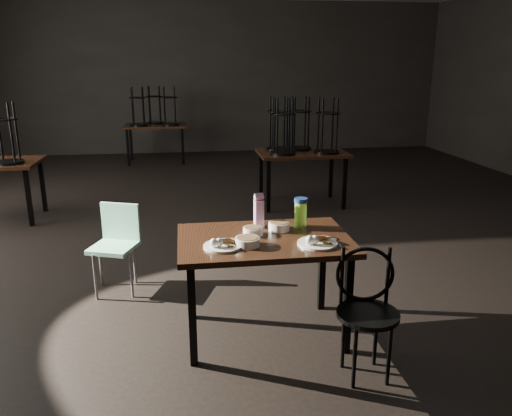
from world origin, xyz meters
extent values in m
plane|color=black|center=(0.00, 0.00, 0.00)|extent=(12.00, 12.00, 0.00)
cube|color=black|center=(0.00, 6.00, 1.60)|extent=(10.00, 0.04, 3.20)
cube|color=black|center=(-0.21, -1.92, 0.73)|extent=(1.20, 0.80, 0.04)
cube|color=black|center=(-0.73, -2.24, 0.35)|extent=(0.05, 0.05, 0.71)
cube|color=black|center=(0.31, -2.24, 0.35)|extent=(0.05, 0.05, 0.71)
cube|color=black|center=(-0.73, -1.60, 0.35)|extent=(0.05, 0.05, 0.71)
cube|color=black|center=(0.31, -1.60, 0.35)|extent=(0.05, 0.05, 0.71)
cylinder|color=white|center=(-0.51, -2.07, 0.76)|extent=(0.26, 0.26, 0.02)
cube|color=#9C6837|center=(-0.50, -2.02, 0.81)|extent=(0.09, 0.09, 0.04)
cube|color=#9C6837|center=(-0.47, -2.02, 0.81)|extent=(0.11, 0.11, 0.03)
ellipsoid|color=white|center=(-0.57, -2.10, 0.80)|extent=(0.05, 0.05, 0.06)
ellipsoid|color=white|center=(-0.53, -2.10, 0.80)|extent=(0.05, 0.05, 0.06)
cylinder|color=white|center=(0.12, -2.11, 0.76)|extent=(0.27, 0.27, 0.02)
cube|color=#9C6837|center=(0.13, -2.07, 0.81)|extent=(0.10, 0.10, 0.05)
cube|color=#9C6837|center=(0.16, -2.07, 0.81)|extent=(0.11, 0.11, 0.03)
ellipsoid|color=white|center=(0.06, -2.15, 0.80)|extent=(0.05, 0.05, 0.06)
ellipsoid|color=white|center=(0.10, -2.15, 0.80)|extent=(0.05, 0.05, 0.06)
cylinder|color=white|center=(-0.28, -1.85, 0.78)|extent=(0.14, 0.14, 0.05)
cylinder|color=brown|center=(-0.28, -1.85, 0.80)|extent=(0.12, 0.12, 0.01)
cylinder|color=white|center=(-0.07, -1.78, 0.78)|extent=(0.15, 0.15, 0.06)
cylinder|color=brown|center=(-0.07, -1.78, 0.80)|extent=(0.13, 0.13, 0.01)
cylinder|color=white|center=(-0.34, -2.07, 0.78)|extent=(0.17, 0.17, 0.06)
cylinder|color=brown|center=(-0.34, -2.07, 0.80)|extent=(0.14, 0.14, 0.01)
cube|color=#7E1768|center=(-0.21, -1.68, 0.85)|extent=(0.07, 0.07, 0.21)
cube|color=#7E1768|center=(-0.21, -1.68, 0.98)|extent=(0.07, 0.07, 0.06)
cylinder|color=#9FF046|center=(0.10, -1.72, 0.84)|extent=(0.10, 0.10, 0.19)
cylinder|color=navy|center=(0.10, -1.72, 0.95)|extent=(0.11, 0.11, 0.03)
ellipsoid|color=silver|center=(0.27, -2.02, 0.76)|extent=(0.04, 0.06, 0.01)
cube|color=silver|center=(0.27, -2.13, 0.75)|extent=(0.01, 0.13, 0.00)
cylinder|color=black|center=(0.34, -2.53, 0.44)|extent=(0.39, 0.39, 0.03)
torus|color=black|center=(0.37, -2.37, 0.63)|extent=(0.37, 0.09, 0.37)
cylinder|color=black|center=(0.45, -2.42, 0.22)|extent=(0.03, 0.03, 0.44)
cylinder|color=black|center=(0.23, -2.42, 0.22)|extent=(0.03, 0.03, 0.44)
cylinder|color=black|center=(0.23, -2.64, 0.22)|extent=(0.03, 0.03, 0.44)
cylinder|color=black|center=(0.45, -2.64, 0.22)|extent=(0.03, 0.03, 0.44)
cube|color=#7FC6A9|center=(-1.37, -1.03, 0.41)|extent=(0.45, 0.45, 0.04)
cube|color=#7FC6A9|center=(-1.31, -0.89, 0.59)|extent=(0.34, 0.15, 0.33)
cylinder|color=slate|center=(-1.51, -1.18, 0.20)|extent=(0.02, 0.02, 0.41)
cylinder|color=slate|center=(-1.22, -1.18, 0.20)|extent=(0.02, 0.02, 0.41)
cylinder|color=slate|center=(-1.51, -0.88, 0.20)|extent=(0.02, 0.02, 0.41)
cylinder|color=slate|center=(-1.22, -0.88, 0.20)|extent=(0.02, 0.02, 0.41)
cube|color=black|center=(-2.61, 0.98, 0.35)|extent=(0.05, 0.05, 0.71)
cube|color=black|center=(-2.61, 1.62, 0.35)|extent=(0.05, 0.05, 0.71)
cylinder|color=black|center=(-2.83, 1.15, 0.77)|extent=(0.34, 0.34, 0.03)
torus|color=black|center=(-2.83, 1.15, 1.27)|extent=(0.32, 0.32, 0.02)
cylinder|color=black|center=(-2.73, 1.25, 1.13)|extent=(0.03, 0.03, 0.70)
cylinder|color=black|center=(-2.73, 1.05, 1.13)|extent=(0.03, 0.03, 0.70)
cube|color=black|center=(0.87, 1.45, 0.73)|extent=(1.20, 0.80, 0.04)
cube|color=black|center=(0.35, 1.13, 0.35)|extent=(0.05, 0.05, 0.71)
cube|color=black|center=(1.39, 1.13, 0.35)|extent=(0.05, 0.05, 0.71)
cube|color=black|center=(0.35, 1.77, 0.35)|extent=(0.05, 0.05, 0.71)
cube|color=black|center=(1.39, 1.77, 0.35)|extent=(0.05, 0.05, 0.71)
cylinder|color=black|center=(0.57, 1.30, 0.77)|extent=(0.34, 0.34, 0.03)
torus|color=black|center=(0.57, 1.30, 1.27)|extent=(0.32, 0.32, 0.02)
cylinder|color=black|center=(0.67, 1.40, 1.13)|extent=(0.03, 0.03, 0.70)
cylinder|color=black|center=(0.47, 1.40, 1.13)|extent=(0.03, 0.03, 0.70)
cylinder|color=black|center=(0.47, 1.20, 1.13)|extent=(0.03, 0.03, 0.70)
cylinder|color=black|center=(0.67, 1.20, 1.13)|extent=(0.03, 0.03, 0.70)
cylinder|color=black|center=(1.17, 1.30, 0.77)|extent=(0.34, 0.34, 0.03)
torus|color=black|center=(1.17, 1.30, 1.27)|extent=(0.32, 0.32, 0.02)
cylinder|color=black|center=(1.27, 1.40, 1.13)|extent=(0.03, 0.03, 0.70)
cylinder|color=black|center=(1.07, 1.40, 1.13)|extent=(0.03, 0.03, 0.70)
cylinder|color=black|center=(1.07, 1.20, 1.13)|extent=(0.03, 0.03, 0.70)
cylinder|color=black|center=(1.27, 1.20, 1.13)|extent=(0.03, 0.03, 0.70)
cylinder|color=black|center=(0.87, 1.63, 0.77)|extent=(0.34, 0.34, 0.03)
torus|color=black|center=(0.87, 1.63, 1.27)|extent=(0.32, 0.32, 0.02)
cylinder|color=black|center=(0.97, 1.73, 1.13)|extent=(0.03, 0.03, 0.70)
cylinder|color=black|center=(0.77, 1.73, 1.13)|extent=(0.03, 0.03, 0.70)
cylinder|color=black|center=(0.77, 1.53, 1.13)|extent=(0.03, 0.03, 0.70)
cylinder|color=black|center=(0.97, 1.53, 1.13)|extent=(0.03, 0.03, 0.70)
cylinder|color=black|center=(0.57, 1.63, 0.77)|extent=(0.34, 0.34, 0.03)
torus|color=black|center=(0.57, 1.63, 1.27)|extent=(0.32, 0.32, 0.02)
cylinder|color=black|center=(0.67, 1.73, 1.13)|extent=(0.03, 0.03, 0.70)
cylinder|color=black|center=(0.47, 1.73, 1.13)|extent=(0.03, 0.03, 0.70)
cylinder|color=black|center=(0.47, 1.53, 1.13)|extent=(0.03, 0.03, 0.70)
cylinder|color=black|center=(0.67, 1.53, 1.13)|extent=(0.03, 0.03, 0.70)
cube|color=black|center=(-1.27, 4.91, 0.73)|extent=(1.20, 0.80, 0.04)
cube|color=black|center=(-1.79, 4.59, 0.35)|extent=(0.05, 0.05, 0.71)
cube|color=black|center=(-0.75, 4.59, 0.35)|extent=(0.05, 0.05, 0.71)
cube|color=black|center=(-1.79, 5.23, 0.35)|extent=(0.05, 0.05, 0.71)
cube|color=black|center=(-0.75, 5.23, 0.35)|extent=(0.05, 0.05, 0.71)
cylinder|color=black|center=(-1.57, 4.76, 0.77)|extent=(0.34, 0.34, 0.03)
torus|color=black|center=(-1.57, 4.76, 1.27)|extent=(0.32, 0.32, 0.02)
cylinder|color=black|center=(-1.47, 4.86, 1.13)|extent=(0.03, 0.03, 0.70)
cylinder|color=black|center=(-1.67, 4.86, 1.13)|extent=(0.03, 0.03, 0.70)
cylinder|color=black|center=(-1.67, 4.66, 1.13)|extent=(0.03, 0.03, 0.70)
cylinder|color=black|center=(-1.47, 4.66, 1.13)|extent=(0.03, 0.03, 0.70)
cylinder|color=black|center=(-0.97, 4.76, 0.77)|extent=(0.34, 0.34, 0.03)
torus|color=black|center=(-0.97, 4.76, 1.27)|extent=(0.32, 0.32, 0.02)
cylinder|color=black|center=(-0.87, 4.86, 1.13)|extent=(0.03, 0.03, 0.70)
cylinder|color=black|center=(-1.07, 4.86, 1.13)|extent=(0.03, 0.03, 0.70)
cylinder|color=black|center=(-1.07, 4.66, 1.13)|extent=(0.03, 0.03, 0.70)
cylinder|color=black|center=(-0.87, 4.66, 1.13)|extent=(0.03, 0.03, 0.70)
cylinder|color=black|center=(-1.27, 5.09, 0.77)|extent=(0.34, 0.34, 0.03)
torus|color=black|center=(-1.27, 5.09, 1.27)|extent=(0.32, 0.32, 0.02)
cylinder|color=black|center=(-1.17, 5.19, 1.13)|extent=(0.03, 0.03, 0.70)
cylinder|color=black|center=(-1.37, 5.19, 1.13)|extent=(0.03, 0.03, 0.70)
cylinder|color=black|center=(-1.37, 4.99, 1.13)|extent=(0.03, 0.03, 0.70)
cylinder|color=black|center=(-1.17, 4.99, 1.13)|extent=(0.03, 0.03, 0.70)
camera|label=1|loc=(-0.74, -5.16, 1.92)|focal=35.00mm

